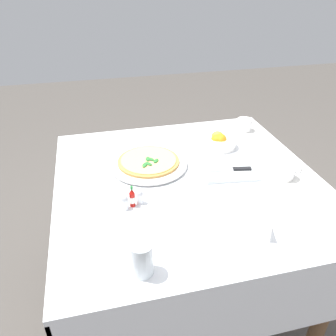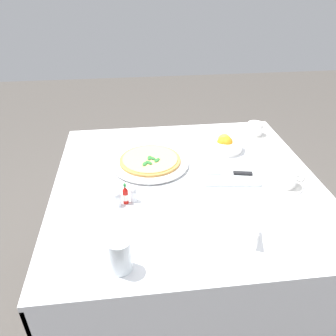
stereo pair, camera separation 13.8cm
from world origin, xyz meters
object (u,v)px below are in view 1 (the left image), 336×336
object	(u,v)px
pizza	(149,161)
coffee_cup_center_back	(285,172)
menu_card	(268,226)
napkin_folded	(230,172)
pizza_plate	(149,164)
pepper_shaker	(140,197)
salt_shaker	(125,203)
water_glass_far_right	(142,260)
dinner_knife	(230,169)
hot_sauce_bottle	(132,198)
coffee_cup_left_edge	(244,126)
citrus_bowl	(219,141)

from	to	relation	value
pizza	coffee_cup_center_back	bearing A→B (deg)	156.04
menu_card	pizza	bearing A→B (deg)	-134.67
pizza	menu_card	world-z (taller)	menu_card
napkin_folded	menu_card	world-z (taller)	menu_card
pizza_plate	menu_card	xyz separation A→B (m)	(-0.29, 0.50, 0.02)
pepper_shaker	salt_shaker	bearing A→B (deg)	19.65
water_glass_far_right	napkin_folded	size ratio (longest dim) A/B	0.45
napkin_folded	pepper_shaker	world-z (taller)	pepper_shaker
pizza_plate	napkin_folded	distance (m)	0.34
dinner_knife	pizza_plate	bearing A→B (deg)	-13.81
pizza_plate	menu_card	size ratio (longest dim) A/B	3.73
water_glass_far_right	hot_sauce_bottle	size ratio (longest dim) A/B	1.26
salt_shaker	pepper_shaker	distance (m)	0.06
coffee_cup_left_edge	salt_shaker	distance (m)	0.84
water_glass_far_right	dinner_knife	distance (m)	0.60
hot_sauce_bottle	coffee_cup_left_edge	bearing A→B (deg)	-143.13
pizza	hot_sauce_bottle	bearing A→B (deg)	67.42
pizza_plate	pizza	world-z (taller)	pizza
coffee_cup_center_back	pepper_shaker	distance (m)	0.59
salt_shaker	pizza_plate	bearing A→B (deg)	-116.76
pizza	hot_sauce_bottle	distance (m)	0.28
dinner_knife	pepper_shaker	world-z (taller)	pepper_shaker
pizza_plate	dinner_knife	size ratio (longest dim) A/B	1.68
coffee_cup_left_edge	menu_card	xyz separation A→B (m)	(0.25, 0.73, 0.00)
salt_shaker	dinner_knife	bearing A→B (deg)	-164.25
pizza	coffee_cup_center_back	distance (m)	0.55
dinner_knife	coffee_cup_center_back	bearing A→B (deg)	168.31
coffee_cup_center_back	salt_shaker	world-z (taller)	coffee_cup_center_back
citrus_bowl	pepper_shaker	size ratio (longest dim) A/B	2.67
pizza	coffee_cup_center_back	world-z (taller)	coffee_cup_center_back
pizza_plate	hot_sauce_bottle	world-z (taller)	hot_sauce_bottle
pizza	coffee_cup_left_edge	xyz separation A→B (m)	(-0.54, -0.23, 0.00)
pizza_plate	salt_shaker	xyz separation A→B (m)	(0.13, 0.27, 0.01)
napkin_folded	pepper_shaker	xyz separation A→B (m)	(0.39, 0.10, 0.02)
pizza	dinner_knife	world-z (taller)	pizza
pizza	menu_card	distance (m)	0.57
coffee_cup_left_edge	napkin_folded	distance (m)	0.44
pizza	salt_shaker	distance (m)	0.30
pizza	hot_sauce_bottle	size ratio (longest dim) A/B	3.13
coffee_cup_left_edge	menu_card	size ratio (longest dim) A/B	1.51
water_glass_far_right	citrus_bowl	world-z (taller)	water_glass_far_right
napkin_folded	menu_card	xyz separation A→B (m)	(0.02, 0.35, 0.02)
water_glass_far_right	dinner_knife	world-z (taller)	water_glass_far_right
napkin_folded	hot_sauce_bottle	size ratio (longest dim) A/B	2.82
coffee_cup_left_edge	coffee_cup_center_back	distance (m)	0.45
hot_sauce_bottle	menu_card	xyz separation A→B (m)	(-0.40, 0.24, -0.00)
hot_sauce_bottle	pepper_shaker	world-z (taller)	hot_sauce_bottle
dinner_knife	menu_card	xyz separation A→B (m)	(0.02, 0.36, 0.01)
citrus_bowl	pepper_shaker	bearing A→B (deg)	38.41
napkin_folded	salt_shaker	bearing A→B (deg)	22.71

